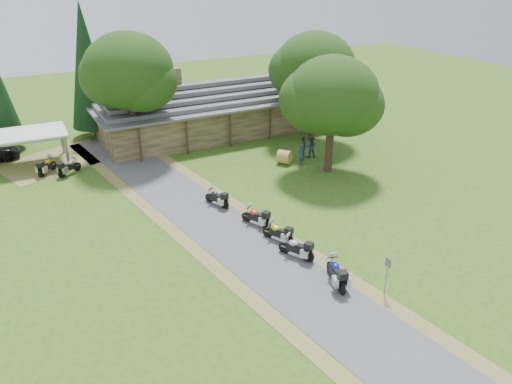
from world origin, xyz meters
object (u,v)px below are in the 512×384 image
lodge (209,107)px  motorcycle_row_c (278,232)px  motorcycle_row_d (256,216)px  hay_bale (284,157)px  motorcycle_row_e (217,197)px  motorcycle_carport_a (47,165)px  carport (27,149)px  motorcycle_row_a (336,272)px  motorcycle_carport_b (69,166)px  motorcycle_row_b (296,247)px

lodge → motorcycle_row_c: lodge is taller
motorcycle_row_d → hay_bale: (6.85, 8.13, -0.10)m
motorcycle_row_e → motorcycle_carport_a: bearing=18.2°
carport → motorcycle_row_a: 27.56m
motorcycle_row_c → motorcycle_carport_b: size_ratio=0.95×
motorcycle_row_e → hay_bale: motorcycle_row_e is taller
motorcycle_row_a → motorcycle_row_d: 7.38m
carport → motorcycle_row_d: (11.42, -17.39, -0.69)m
hay_bale → lodge: bearing=101.7°
carport → motorcycle_row_a: bearing=-61.9°
motorcycle_row_d → hay_bale: 10.63m
motorcycle_row_c → motorcycle_row_e: size_ratio=1.01×
motorcycle_row_b → motorcycle_carport_a: (-10.59, 19.18, 0.00)m
lodge → hay_bale: lodge is taller
motorcycle_carport_a → hay_bale: bearing=-71.6°
motorcycle_row_a → motorcycle_carport_a: 24.83m
motorcycle_row_e → motorcycle_row_d: bearing=174.4°
motorcycle_row_a → motorcycle_row_b: motorcycle_row_a is taller
carport → motorcycle_row_e: (10.38, -13.73, -0.71)m
motorcycle_row_d → motorcycle_carport_a: (-10.37, 14.88, 0.02)m
motorcycle_row_d → motorcycle_row_e: (-1.04, 3.66, -0.02)m
motorcycle_row_a → motorcycle_row_e: (-1.74, 11.01, -0.09)m
motorcycle_row_a → hay_bale: (6.16, 15.48, -0.17)m
motorcycle_row_b → motorcycle_row_d: 4.31m
carport → motorcycle_row_a: carport is taller
motorcycle_row_b → motorcycle_carport_b: size_ratio=1.00×
motorcycle_row_d → hay_bale: motorcycle_row_d is taller
carport → motorcycle_row_d: size_ratio=3.25×
motorcycle_row_d → motorcycle_row_e: 3.81m
carport → motorcycle_row_e: 17.22m
lodge → motorcycle_row_c: (-4.50, -20.69, -1.81)m
motorcycle_row_b → carport: bearing=1.0°
lodge → motorcycle_row_e: bearing=-111.4°
motorcycle_row_c → hay_bale: size_ratio=1.68×
lodge → motorcycle_row_d: bearing=-104.4°
motorcycle_row_a → motorcycle_row_e: 11.15m
carport → hay_bale: (18.28, -9.26, -0.79)m
motorcycle_row_c → motorcycle_row_d: 2.33m
carport → motorcycle_carport_a: 2.81m
motorcycle_row_a → motorcycle_row_b: bearing=25.0°
motorcycle_carport_b → hay_bale: 16.75m
lodge → motorcycle_row_b: (-4.50, -22.68, -1.78)m
motorcycle_row_c → motorcycle_carport_a: 20.20m
motorcycle_row_e → motorcycle_row_c: bearing=170.5°
carport → motorcycle_row_e: size_ratio=3.36×
motorcycle_row_a → motorcycle_carport_b: size_ratio=1.08×
carport → motorcycle_carport_b: 4.38m
motorcycle_carport_b → motorcycle_row_e: bearing=-88.3°
motorcycle_row_b → motorcycle_row_e: bearing=-18.1°
motorcycle_row_a → motorcycle_row_d: (-0.70, 7.35, -0.07)m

